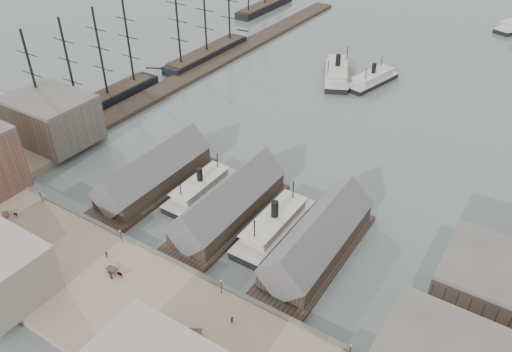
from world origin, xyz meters
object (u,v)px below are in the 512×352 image
Objects in this scene: ferry_docked_west at (201,188)px; horse_cart_left at (12,215)px; horse_cart_center at (117,273)px; horse_cart_right at (199,339)px.

horse_cart_left is at bearing -132.14° from ferry_docked_west.
ferry_docked_west is at bearing 5.22° from horse_cart_center.
horse_cart_center is at bearing 53.33° from horse_cart_right.
horse_cart_right is (65.03, -4.29, 0.04)m from horse_cart_left.
horse_cart_right is (31.80, -41.01, 0.66)m from ferry_docked_west.
horse_cart_center is 1.02× the size of horse_cart_right.
ferry_docked_west is 37.26m from horse_cart_center.
ferry_docked_west is 49.52m from horse_cart_left.
horse_cart_right is at bearing -52.20° from ferry_docked_west.
horse_cart_center is (5.12, -36.90, 0.65)m from ferry_docked_west.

